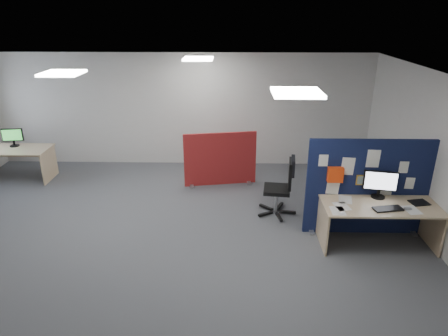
{
  "coord_description": "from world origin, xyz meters",
  "views": [
    {
      "loc": [
        1.22,
        -5.88,
        3.63
      ],
      "look_at": [
        1.07,
        0.67,
        1.0
      ],
      "focal_mm": 32.0,
      "sensor_mm": 36.0,
      "label": 1
    }
  ],
  "objects_px": {
    "main_desk": "(378,213)",
    "monitor_second": "(13,137)",
    "second_desk": "(15,156)",
    "office_chair": "(283,183)",
    "monitor_main": "(380,183)",
    "navy_divider": "(367,188)",
    "red_divider": "(220,160)"
  },
  "relations": [
    {
      "from": "monitor_main",
      "to": "monitor_second",
      "type": "bearing_deg",
      "value": 172.21
    },
    {
      "from": "monitor_main",
      "to": "monitor_second",
      "type": "relative_size",
      "value": 1.18
    },
    {
      "from": "main_desk",
      "to": "monitor_second",
      "type": "distance_m",
      "value": 7.79
    },
    {
      "from": "main_desk",
      "to": "monitor_second",
      "type": "height_order",
      "value": "monitor_second"
    },
    {
      "from": "navy_divider",
      "to": "office_chair",
      "type": "distance_m",
      "value": 1.46
    },
    {
      "from": "navy_divider",
      "to": "office_chair",
      "type": "bearing_deg",
      "value": 153.93
    },
    {
      "from": "second_desk",
      "to": "office_chair",
      "type": "xyz_separation_m",
      "value": [
        5.84,
        -1.57,
        0.08
      ]
    },
    {
      "from": "red_divider",
      "to": "monitor_second",
      "type": "distance_m",
      "value": 4.7
    },
    {
      "from": "office_chair",
      "to": "monitor_main",
      "type": "bearing_deg",
      "value": -20.43
    },
    {
      "from": "main_desk",
      "to": "second_desk",
      "type": "bearing_deg",
      "value": 160.54
    },
    {
      "from": "monitor_main",
      "to": "office_chair",
      "type": "bearing_deg",
      "value": 163.44
    },
    {
      "from": "navy_divider",
      "to": "second_desk",
      "type": "distance_m",
      "value": 7.48
    },
    {
      "from": "second_desk",
      "to": "office_chair",
      "type": "distance_m",
      "value": 6.05
    },
    {
      "from": "main_desk",
      "to": "monitor_second",
      "type": "relative_size",
      "value": 4.06
    },
    {
      "from": "red_divider",
      "to": "second_desk",
      "type": "bearing_deg",
      "value": 167.16
    },
    {
      "from": "monitor_main",
      "to": "monitor_second",
      "type": "distance_m",
      "value": 7.75
    },
    {
      "from": "second_desk",
      "to": "navy_divider",
      "type": "bearing_deg",
      "value": -17.2
    },
    {
      "from": "office_chair",
      "to": "navy_divider",
      "type": "bearing_deg",
      "value": -19.14
    },
    {
      "from": "navy_divider",
      "to": "main_desk",
      "type": "height_order",
      "value": "navy_divider"
    },
    {
      "from": "monitor_main",
      "to": "second_desk",
      "type": "height_order",
      "value": "monitor_main"
    },
    {
      "from": "navy_divider",
      "to": "monitor_main",
      "type": "distance_m",
      "value": 0.25
    },
    {
      "from": "red_divider",
      "to": "second_desk",
      "type": "relative_size",
      "value": 0.98
    },
    {
      "from": "main_desk",
      "to": "red_divider",
      "type": "height_order",
      "value": "red_divider"
    },
    {
      "from": "second_desk",
      "to": "office_chair",
      "type": "relative_size",
      "value": 1.43
    },
    {
      "from": "navy_divider",
      "to": "second_desk",
      "type": "relative_size",
      "value": 1.29
    },
    {
      "from": "navy_divider",
      "to": "monitor_main",
      "type": "xyz_separation_m",
      "value": [
        0.16,
        -0.12,
        0.14
      ]
    },
    {
      "from": "main_desk",
      "to": "second_desk",
      "type": "xyz_separation_m",
      "value": [
        -7.26,
        2.56,
        -0.01
      ]
    },
    {
      "from": "red_divider",
      "to": "second_desk",
      "type": "xyz_separation_m",
      "value": [
        -4.63,
        0.22,
        -0.03
      ]
    },
    {
      "from": "navy_divider",
      "to": "second_desk",
      "type": "height_order",
      "value": "navy_divider"
    },
    {
      "from": "main_desk",
      "to": "second_desk",
      "type": "relative_size",
      "value": 1.15
    },
    {
      "from": "navy_divider",
      "to": "office_chair",
      "type": "xyz_separation_m",
      "value": [
        -1.3,
        0.64,
        -0.22
      ]
    },
    {
      "from": "main_desk",
      "to": "monitor_main",
      "type": "xyz_separation_m",
      "value": [
        0.04,
        0.23,
        0.42
      ]
    }
  ]
}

